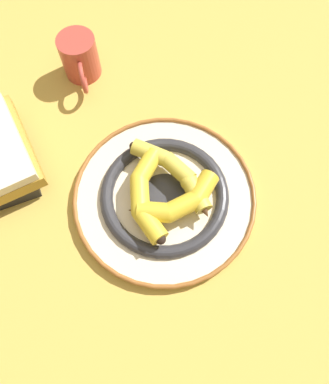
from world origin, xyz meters
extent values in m
plane|color=gold|center=(0.00, 0.00, 0.00)|extent=(2.80, 2.80, 0.00)
cylinder|color=beige|center=(0.02, 0.02, 0.01)|extent=(0.34, 0.34, 0.01)
torus|color=#2D2D33|center=(0.02, 0.02, 0.02)|extent=(0.25, 0.25, 0.02)
cylinder|color=#2D2D33|center=(0.02, 0.02, 0.02)|extent=(0.09, 0.09, 0.00)
torus|color=#995B28|center=(0.02, 0.02, 0.02)|extent=(0.35, 0.35, 0.01)
cylinder|color=gold|center=(0.04, 0.07, 0.05)|extent=(0.06, 0.04, 0.04)
cylinder|color=gold|center=(-0.01, 0.05, 0.05)|extent=(0.07, 0.06, 0.04)
cylinder|color=gold|center=(-0.05, 0.01, 0.05)|extent=(0.06, 0.07, 0.04)
sphere|color=gold|center=(0.01, 0.06, 0.05)|extent=(0.04, 0.04, 0.04)
sphere|color=gold|center=(-0.04, 0.03, 0.05)|extent=(0.04, 0.04, 0.04)
cone|color=#472D19|center=(0.06, 0.07, 0.05)|extent=(0.03, 0.03, 0.03)
sphere|color=black|center=(-0.06, -0.02, 0.05)|extent=(0.02, 0.02, 0.02)
cylinder|color=gold|center=(-0.04, 0.02, 0.05)|extent=(0.06, 0.07, 0.03)
cylinder|color=gold|center=(0.00, -0.02, 0.05)|extent=(0.07, 0.07, 0.03)
cylinder|color=gold|center=(0.06, -0.05, 0.05)|extent=(0.07, 0.05, 0.03)
sphere|color=gold|center=(-0.02, 0.00, 0.05)|extent=(0.03, 0.03, 0.03)
sphere|color=gold|center=(0.03, -0.04, 0.05)|extent=(0.03, 0.03, 0.03)
cone|color=#472D19|center=(-0.05, 0.05, 0.05)|extent=(0.04, 0.04, 0.02)
sphere|color=black|center=(0.09, -0.06, 0.05)|extent=(0.02, 0.02, 0.02)
cylinder|color=yellow|center=(0.06, -0.02, 0.05)|extent=(0.05, 0.07, 0.03)
cylinder|color=yellow|center=(0.06, 0.04, 0.05)|extent=(0.05, 0.07, 0.03)
cylinder|color=yellow|center=(0.04, 0.09, 0.05)|extent=(0.07, 0.07, 0.03)
sphere|color=yellow|center=(0.07, 0.01, 0.05)|extent=(0.03, 0.03, 0.03)
sphere|color=yellow|center=(0.06, 0.07, 0.05)|extent=(0.03, 0.03, 0.03)
cone|color=#472D19|center=(0.05, -0.05, 0.05)|extent=(0.04, 0.04, 0.03)
sphere|color=black|center=(0.02, 0.11, 0.05)|extent=(0.02, 0.02, 0.02)
cube|color=black|center=(0.35, -0.01, 0.02)|extent=(0.18, 0.21, 0.03)
cube|color=white|center=(0.35, -0.02, 0.02)|extent=(0.17, 0.20, 0.03)
cylinder|color=#B24238|center=(0.24, -0.27, 0.05)|extent=(0.08, 0.08, 0.09)
cylinder|color=#331C0F|center=(0.24, -0.27, 0.08)|extent=(0.07, 0.07, 0.01)
torus|color=#B24238|center=(0.22, -0.21, 0.05)|extent=(0.03, 0.07, 0.07)
camera|label=1|loc=(-0.01, 0.28, 0.67)|focal=35.00mm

